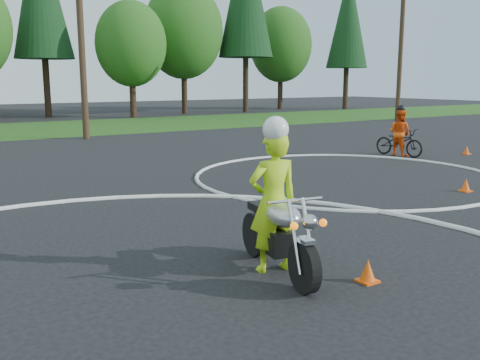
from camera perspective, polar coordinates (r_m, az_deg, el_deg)
course_markings at (r=8.27m, az=-0.51°, el=-7.23°), size 19.05×19.05×0.12m
primary_motorcycle at (r=7.10m, az=4.17°, el=-5.74°), size 0.85×2.13×1.13m
rider_primary_grp at (r=7.10m, az=3.57°, el=-1.90°), size 0.77×0.58×2.09m
rider_second_grp at (r=18.95m, az=16.64°, el=4.31°), size 0.85×1.86×1.73m
traffic_cones at (r=9.25m, az=19.22°, el=-5.09°), size 21.49×12.16×0.30m
treeline at (r=40.77m, az=-8.72°, el=16.23°), size 38.20×8.10×14.52m
utility_poles at (r=24.48m, az=-16.70°, el=16.40°), size 41.60×1.12×10.00m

